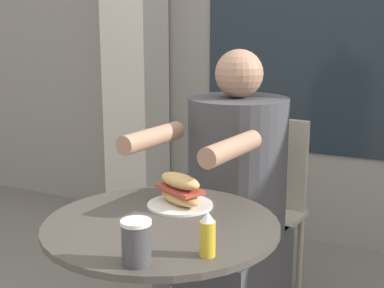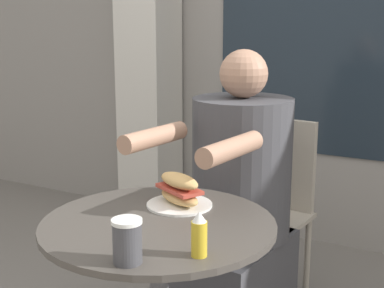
% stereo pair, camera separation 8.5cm
% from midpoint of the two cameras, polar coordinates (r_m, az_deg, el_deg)
% --- Properties ---
extents(storefront_wall, '(8.00, 0.09, 2.80)m').
position_cam_midpoint_polar(storefront_wall, '(3.19, 14.94, 14.24)').
color(storefront_wall, gray).
rests_on(storefront_wall, ground_plane).
extents(lattice_pillar, '(0.31, 0.31, 2.40)m').
position_cam_midpoint_polar(lattice_pillar, '(3.42, -3.94, 11.14)').
color(lattice_pillar, beige).
rests_on(lattice_pillar, ground_plane).
extents(cafe_table, '(0.72, 0.72, 0.70)m').
position_cam_midpoint_polar(cafe_table, '(1.72, -2.08, -14.07)').
color(cafe_table, '#47423D').
rests_on(cafe_table, ground_plane).
extents(diner_chair, '(0.42, 0.42, 0.87)m').
position_cam_midpoint_polar(diner_chair, '(2.49, 9.30, -5.51)').
color(diner_chair, '#ADA393').
rests_on(diner_chair, ground_plane).
extents(seated_diner, '(0.45, 0.73, 1.20)m').
position_cam_midpoint_polar(seated_diner, '(2.19, 5.80, -8.24)').
color(seated_diner, '#424247').
rests_on(seated_diner, ground_plane).
extents(sandwich_on_plate, '(0.22, 0.22, 0.11)m').
position_cam_midpoint_polar(sandwich_on_plate, '(1.76, 0.03, -5.18)').
color(sandwich_on_plate, white).
rests_on(sandwich_on_plate, cafe_table).
extents(drink_cup, '(0.08, 0.08, 0.12)m').
position_cam_midpoint_polar(drink_cup, '(1.36, -5.12, -10.28)').
color(drink_cup, '#424247').
rests_on(drink_cup, cafe_table).
extents(condiment_bottle, '(0.04, 0.04, 0.12)m').
position_cam_midpoint_polar(condiment_bottle, '(1.39, 2.54, -9.67)').
color(condiment_bottle, gold).
rests_on(condiment_bottle, cafe_table).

